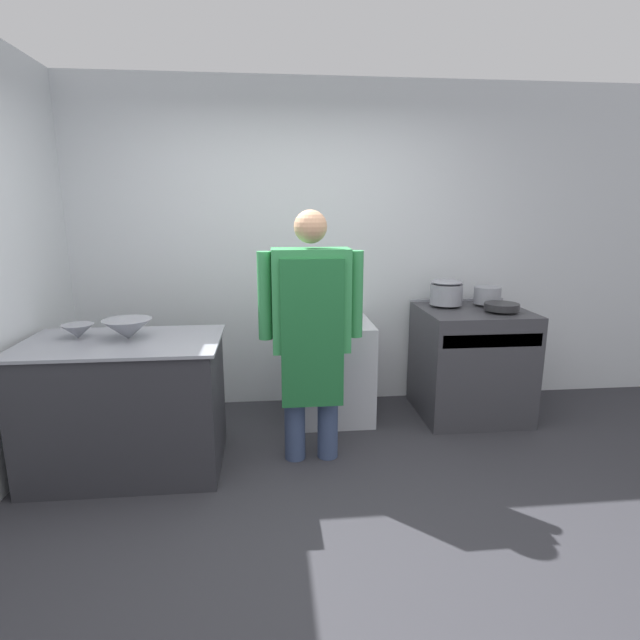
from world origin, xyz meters
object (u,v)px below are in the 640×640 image
object	(u,v)px
mixing_bowl	(128,329)
fridge_unit	(334,369)
stove	(470,362)
person_cook	(311,322)
stock_pot	(446,292)
sauce_pot	(487,295)
saute_pan	(502,307)

from	to	relation	value
mixing_bowl	fridge_unit	bearing A→B (deg)	25.49
stove	person_cook	bearing A→B (deg)	-155.24
stove	stock_pot	xyz separation A→B (m)	(-0.19, 0.14, 0.57)
stove	sauce_pot	bearing A→B (deg)	39.24
person_cook	mixing_bowl	size ratio (longest dim) A/B	5.51
person_cook	mixing_bowl	bearing A→B (deg)	178.28
saute_pan	sauce_pot	bearing A→B (deg)	90.00
fridge_unit	mixing_bowl	size ratio (longest dim) A/B	2.62
mixing_bowl	saute_pan	distance (m)	2.74
saute_pan	stove	bearing A→B (deg)	141.25
stove	stock_pot	world-z (taller)	stock_pot
mixing_bowl	sauce_pot	xyz separation A→B (m)	(2.70, 0.73, 0.04)
person_cook	saute_pan	size ratio (longest dim) A/B	6.31
fridge_unit	sauce_pot	size ratio (longest dim) A/B	3.64
mixing_bowl	stock_pot	size ratio (longest dim) A/B	1.16
fridge_unit	stock_pot	distance (m)	1.12
person_cook	stock_pot	bearing A→B (deg)	32.98
person_cook	stock_pot	size ratio (longest dim) A/B	6.39
mixing_bowl	saute_pan	bearing A→B (deg)	9.72
fridge_unit	person_cook	xyz separation A→B (m)	(-0.25, -0.71, 0.56)
stock_pot	saute_pan	bearing A→B (deg)	-37.31
person_cook	stove	bearing A→B (deg)	24.76
mixing_bowl	saute_pan	xyz separation A→B (m)	(2.70, 0.46, 0.00)
person_cook	sauce_pot	bearing A→B (deg)	26.55
mixing_bowl	stock_pot	world-z (taller)	stock_pot
fridge_unit	stock_pot	bearing A→B (deg)	3.40
stove	person_cook	xyz separation A→B (m)	(-1.37, -0.63, 0.51)
stock_pot	saute_pan	world-z (taller)	stock_pot
stove	fridge_unit	xyz separation A→B (m)	(-1.12, 0.08, -0.05)
fridge_unit	stove	bearing A→B (deg)	-4.11
saute_pan	sauce_pot	xyz separation A→B (m)	(0.00, 0.27, 0.04)
person_cook	sauce_pot	distance (m)	1.71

